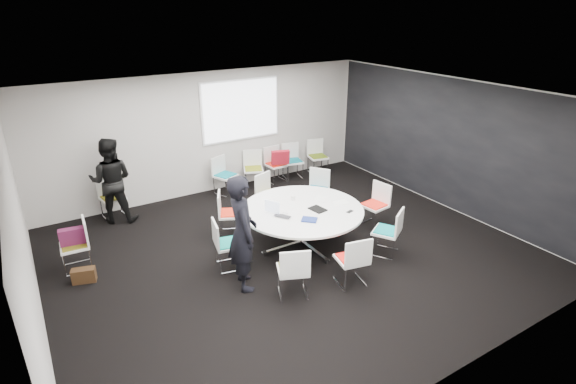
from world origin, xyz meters
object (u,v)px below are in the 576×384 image
chair_ring_f (293,280)px  chair_back_c (276,171)px  chair_ring_b (316,197)px  brown_bag (84,275)px  chair_ring_e (228,253)px  chair_ring_g (351,269)px  chair_ring_a (374,213)px  chair_ring_h (386,240)px  maroon_bag (72,236)px  person_back (111,181)px  chair_back_a (225,182)px  laptop (284,215)px  conference_table (302,218)px  chair_ring_c (270,202)px  person_main (243,233)px  chair_back_e (318,163)px  cup (293,198)px  chair_back_d (293,167)px  chair_spare_left (77,254)px  chair_back_b (254,176)px  chair_person_back (114,205)px

chair_ring_f → chair_back_c: size_ratio=1.00×
chair_ring_b → brown_bag: 4.82m
chair_ring_e → chair_ring_g: bearing=56.3°
chair_ring_a → chair_ring_h: bearing=141.6°
chair_ring_g → maroon_bag: (-3.66, 2.79, 0.34)m
chair_ring_b → chair_ring_g: size_ratio=1.00×
person_back → chair_back_a: bearing=-152.8°
chair_back_a → laptop: 3.11m
conference_table → chair_back_c: chair_back_c is taller
chair_ring_c → maroon_bag: (-3.84, -0.15, 0.34)m
chair_ring_h → person_main: (-2.60, 0.46, 0.66)m
chair_ring_e → chair_back_e: 4.95m
chair_back_a → chair_ring_h: bearing=83.9°
chair_ring_e → chair_ring_f: same height
chair_back_c → brown_bag: (-4.89, -2.20, -0.16)m
chair_ring_c → cup: 1.15m
chair_back_a → chair_back_c: bearing=157.8°
conference_table → chair_back_c: size_ratio=2.53×
chair_back_d → person_back: person_back is taller
conference_table → chair_back_e: chair_back_e is taller
chair_ring_a → chair_spare_left: (-5.34, 1.42, 0.00)m
chair_ring_c → chair_back_b: size_ratio=1.00×
chair_ring_b → chair_back_d: same height
person_main → chair_ring_g: bearing=-107.7°
chair_ring_g → chair_back_e: same height
chair_back_d → person_back: 4.47m
chair_ring_c → brown_bag: (-3.82, -0.63, -0.16)m
chair_spare_left → cup: size_ratio=9.78×
chair_ring_a → chair_back_c: size_ratio=1.00×
chair_ring_a → person_main: size_ratio=0.47×
chair_back_b → chair_back_e: same height
chair_ring_h → chair_spare_left: 5.34m
chair_ring_b → person_back: bearing=29.4°
chair_ring_g → chair_back_c: same height
chair_back_a → person_main: 3.90m
brown_bag → laptop: bearing=-15.6°
laptop → chair_ring_f: bearing=122.8°
chair_ring_a → chair_ring_b: bearing=15.0°
chair_spare_left → conference_table: bearing=-105.7°
chair_person_back → person_main: person_main is taller
chair_ring_h → chair_ring_e: bearing=126.4°
person_main → chair_person_back: bearing=31.4°
chair_ring_c → person_main: bearing=32.5°
chair_back_e → brown_bag: (-6.14, -2.15, -0.16)m
chair_back_c → chair_person_back: size_ratio=1.00×
chair_ring_b → chair_ring_e: same height
chair_ring_a → chair_back_a: 3.62m
chair_back_d → cup: bearing=69.5°
chair_person_back → chair_back_a: bearing=170.3°
chair_back_d → chair_ring_c: bearing=56.7°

